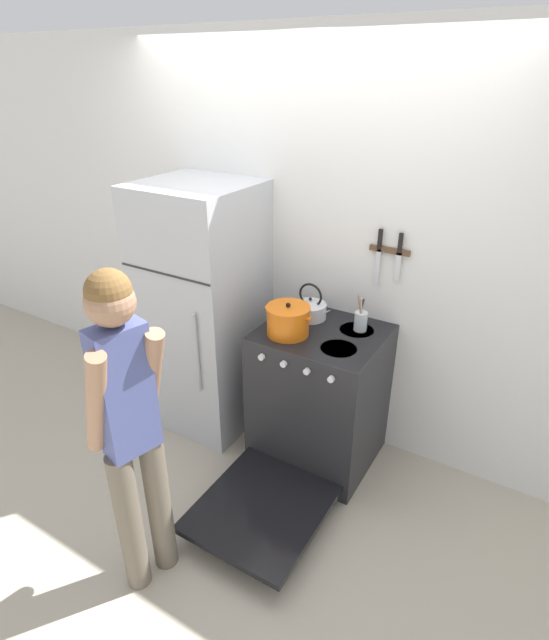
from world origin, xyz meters
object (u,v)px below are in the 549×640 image
stove_range (317,399)px  tea_kettle (310,308)px  refrigerator (204,310)px  utensil_jar (361,320)px  dutch_oven_pot (288,320)px  person (130,424)px

stove_range → tea_kettle: size_ratio=5.46×
refrigerator → utensil_jar: (1.07, 0.15, 0.13)m
stove_range → refrigerator: bearing=178.4°
dutch_oven_pot → tea_kettle: size_ratio=1.18×
dutch_oven_pot → utensil_jar: (0.34, 0.26, -0.02)m
stove_range → dutch_oven_pot: 0.58m
tea_kettle → person: bearing=-97.1°
refrigerator → person: refrigerator is taller
dutch_oven_pot → person: (-0.16, -1.10, -0.06)m
utensil_jar → dutch_oven_pot: bearing=-142.6°
stove_range → tea_kettle: (-0.15, 0.17, 0.53)m
stove_range → dutch_oven_pot: (-0.16, -0.09, 0.55)m
refrigerator → dutch_oven_pot: size_ratio=5.68×
dutch_oven_pot → tea_kettle: (0.01, 0.26, -0.02)m
person → stove_range: bearing=-0.5°
tea_kettle → person: person is taller
dutch_oven_pot → tea_kettle: 0.26m
stove_range → tea_kettle: 0.57m
stove_range → utensil_jar: utensil_jar is taller
refrigerator → person: size_ratio=1.03×
stove_range → person: bearing=-105.1°
tea_kettle → utensil_jar: size_ratio=1.08×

